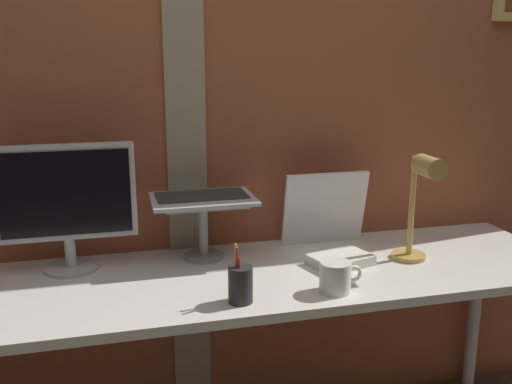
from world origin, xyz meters
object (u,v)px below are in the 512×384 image
Objects in this scene: laptop at (199,182)px; coffee_mug at (336,277)px; pen_cup at (240,284)px; desk_lamp at (421,197)px; monitor at (66,199)px; whiteboard_panel at (325,209)px.

laptop reaches higher than coffee_mug.
pen_cup is 1.32× the size of coffee_mug.
desk_lamp reaches higher than pen_cup.
monitor is 0.92m from whiteboard_panel.
laptop is 0.48m from whiteboard_panel.
pen_cup reaches higher than coffee_mug.
monitor is 0.90m from coffee_mug.
monitor is 0.66m from pen_cup.
desk_lamp is (0.24, -0.27, 0.10)m from whiteboard_panel.
monitor is at bearing 168.30° from desk_lamp.
coffee_mug is at bearing -53.48° from laptop.
whiteboard_panel is (0.46, -0.04, -0.12)m from laptop.
whiteboard_panel is at bearing 45.10° from pen_cup.
laptop is 0.61m from coffee_mug.
coffee_mug is at bearing -26.35° from monitor.
desk_lamp reaches higher than coffee_mug.
monitor is at bearing 153.65° from coffee_mug.
whiteboard_panel is 0.45m from coffee_mug.
laptop is at bearing 8.63° from monitor.
laptop is at bearing 126.52° from coffee_mug.
desk_lamp is 0.70m from pen_cup.
monitor is 1.18× the size of desk_lamp.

